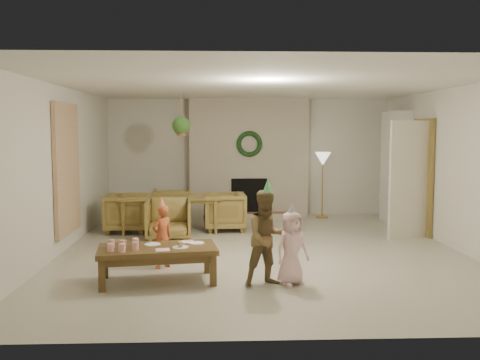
{
  "coord_description": "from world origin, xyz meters",
  "views": [
    {
      "loc": [
        -0.63,
        -8.02,
        1.85
      ],
      "look_at": [
        -0.3,
        0.4,
        1.05
      ],
      "focal_mm": 39.9,
      "sensor_mm": 36.0,
      "label": 1
    }
  ],
  "objects_px": {
    "coffee_table_top": "(157,249)",
    "child_red": "(162,236)",
    "dining_table": "(171,214)",
    "dining_chair_near": "(169,219)",
    "dining_chair_left": "(127,213)",
    "dining_chair_far": "(172,206)",
    "child_pink": "(292,248)",
    "child_plaid": "(267,238)",
    "dining_chair_right": "(224,211)"
  },
  "relations": [
    {
      "from": "coffee_table_top",
      "to": "child_red",
      "type": "bearing_deg",
      "value": 82.71
    },
    {
      "from": "dining_table",
      "to": "child_red",
      "type": "xyz_separation_m",
      "value": [
        0.12,
        -2.61,
        0.11
      ]
    },
    {
      "from": "dining_table",
      "to": "dining_chair_near",
      "type": "bearing_deg",
      "value": -90.0
    },
    {
      "from": "dining_chair_left",
      "to": "dining_chair_far",
      "type": "bearing_deg",
      "value": -45.0
    },
    {
      "from": "dining_table",
      "to": "coffee_table_top",
      "type": "distance_m",
      "value": 3.28
    },
    {
      "from": "child_pink",
      "to": "dining_chair_left",
      "type": "bearing_deg",
      "value": 99.74
    },
    {
      "from": "dining_chair_near",
      "to": "child_plaid",
      "type": "bearing_deg",
      "value": -64.98
    },
    {
      "from": "dining_chair_right",
      "to": "child_pink",
      "type": "xyz_separation_m",
      "value": [
        0.77,
        -3.48,
        0.09
      ]
    },
    {
      "from": "dining_table",
      "to": "dining_chair_near",
      "type": "height_order",
      "value": "dining_chair_near"
    },
    {
      "from": "child_plaid",
      "to": "dining_chair_near",
      "type": "bearing_deg",
      "value": 102.07
    },
    {
      "from": "dining_chair_near",
      "to": "dining_chair_right",
      "type": "xyz_separation_m",
      "value": [
        0.94,
        0.84,
        0.0
      ]
    },
    {
      "from": "dining_chair_left",
      "to": "child_red",
      "type": "height_order",
      "value": "child_red"
    },
    {
      "from": "dining_chair_right",
      "to": "child_red",
      "type": "bearing_deg",
      "value": -20.87
    },
    {
      "from": "dining_chair_near",
      "to": "dining_chair_far",
      "type": "height_order",
      "value": "same"
    },
    {
      "from": "dining_table",
      "to": "dining_chair_near",
      "type": "distance_m",
      "value": 0.79
    },
    {
      "from": "dining_chair_left",
      "to": "child_plaid",
      "type": "xyz_separation_m",
      "value": [
        2.24,
        -3.42,
        0.22
      ]
    },
    {
      "from": "dining_chair_left",
      "to": "dining_chair_right",
      "type": "xyz_separation_m",
      "value": [
        1.77,
        0.09,
        0.0
      ]
    },
    {
      "from": "child_pink",
      "to": "dining_chair_right",
      "type": "bearing_deg",
      "value": 75.36
    },
    {
      "from": "dining_chair_far",
      "to": "child_plaid",
      "type": "height_order",
      "value": "child_plaid"
    },
    {
      "from": "dining_chair_left",
      "to": "dining_chair_right",
      "type": "bearing_deg",
      "value": -90.0
    },
    {
      "from": "child_plaid",
      "to": "dining_chair_far",
      "type": "bearing_deg",
      "value": 93.55
    },
    {
      "from": "dining_chair_near",
      "to": "child_plaid",
      "type": "distance_m",
      "value": 3.03
    },
    {
      "from": "dining_chair_left",
      "to": "dining_chair_near",
      "type": "bearing_deg",
      "value": -135.0
    },
    {
      "from": "coffee_table_top",
      "to": "child_pink",
      "type": "bearing_deg",
      "value": -14.01
    },
    {
      "from": "dining_chair_far",
      "to": "dining_chair_right",
      "type": "distance_m",
      "value": 1.26
    },
    {
      "from": "child_red",
      "to": "coffee_table_top",
      "type": "bearing_deg",
      "value": 50.35
    },
    {
      "from": "dining_chair_right",
      "to": "child_pink",
      "type": "relative_size",
      "value": 0.87
    },
    {
      "from": "dining_table",
      "to": "child_red",
      "type": "relative_size",
      "value": 2.1
    },
    {
      "from": "dining_chair_right",
      "to": "coffee_table_top",
      "type": "height_order",
      "value": "dining_chair_right"
    },
    {
      "from": "dining_chair_left",
      "to": "child_red",
      "type": "bearing_deg",
      "value": -163.43
    },
    {
      "from": "dining_chair_far",
      "to": "child_plaid",
      "type": "bearing_deg",
      "value": 106.51
    },
    {
      "from": "dining_chair_right",
      "to": "dining_table",
      "type": "bearing_deg",
      "value": -90.0
    },
    {
      "from": "dining_chair_far",
      "to": "child_red",
      "type": "xyz_separation_m",
      "value": [
        0.16,
        -3.39,
        0.08
      ]
    },
    {
      "from": "dining_chair_left",
      "to": "coffee_table_top",
      "type": "relative_size",
      "value": 0.54
    },
    {
      "from": "dining_chair_near",
      "to": "child_red",
      "type": "height_order",
      "value": "child_red"
    },
    {
      "from": "dining_table",
      "to": "dining_chair_far",
      "type": "bearing_deg",
      "value": 90.0
    },
    {
      "from": "child_plaid",
      "to": "child_pink",
      "type": "xyz_separation_m",
      "value": [
        0.29,
        0.03,
        -0.13
      ]
    },
    {
      "from": "coffee_table_top",
      "to": "dining_chair_far",
      "type": "bearing_deg",
      "value": 83.98
    },
    {
      "from": "dining_chair_near",
      "to": "child_red",
      "type": "relative_size",
      "value": 0.9
    },
    {
      "from": "dining_chair_far",
      "to": "dining_chair_right",
      "type": "bearing_deg",
      "value": 141.34
    },
    {
      "from": "dining_chair_near",
      "to": "dining_chair_left",
      "type": "xyz_separation_m",
      "value": [
        -0.83,
        0.75,
        0.0
      ]
    },
    {
      "from": "dining_table",
      "to": "dining_chair_right",
      "type": "relative_size",
      "value": 2.34
    },
    {
      "from": "child_pink",
      "to": "dining_table",
      "type": "bearing_deg",
      "value": 89.96
    },
    {
      "from": "dining_chair_near",
      "to": "dining_chair_left",
      "type": "bearing_deg",
      "value": 135.0
    },
    {
      "from": "dining_table",
      "to": "child_pink",
      "type": "height_order",
      "value": "child_pink"
    },
    {
      "from": "dining_chair_left",
      "to": "coffee_table_top",
      "type": "height_order",
      "value": "dining_chair_left"
    },
    {
      "from": "dining_chair_near",
      "to": "child_plaid",
      "type": "relative_size",
      "value": 0.67
    },
    {
      "from": "dining_table",
      "to": "dining_chair_left",
      "type": "xyz_separation_m",
      "value": [
        -0.79,
        -0.04,
        0.03
      ]
    },
    {
      "from": "child_plaid",
      "to": "child_red",
      "type": "bearing_deg",
      "value": 131.63
    },
    {
      "from": "dining_chair_left",
      "to": "child_pink",
      "type": "bearing_deg",
      "value": -146.11
    }
  ]
}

